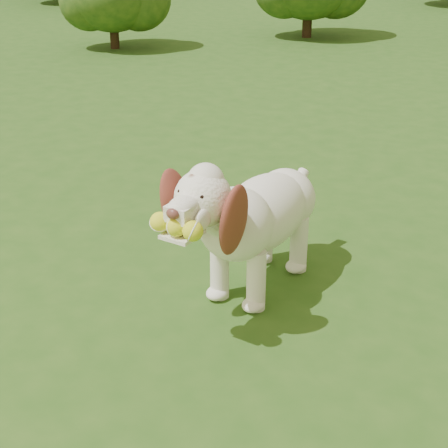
# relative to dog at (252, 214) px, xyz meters

# --- Properties ---
(ground) EXTENTS (80.00, 80.00, 0.00)m
(ground) POSITION_rel_dog_xyz_m (0.14, -0.24, -0.47)
(ground) COLOR #274E16
(ground) RESTS_ON ground
(dog) EXTENTS (0.71, 1.32, 0.87)m
(dog) POSITION_rel_dog_xyz_m (0.00, 0.00, 0.00)
(dog) COLOR white
(dog) RESTS_ON ground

